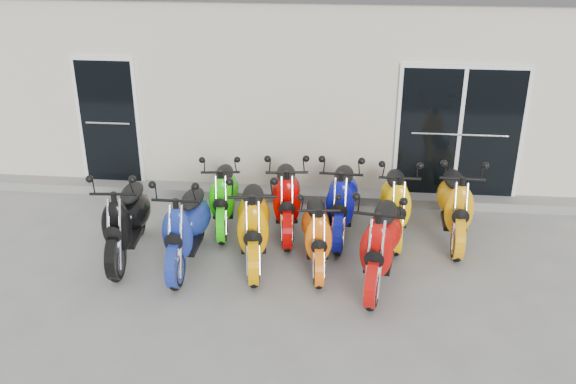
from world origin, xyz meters
name	(u,v)px	position (x,y,z in m)	size (l,w,h in m)	color
ground	(284,258)	(0.00, 0.00, 0.00)	(80.00, 80.00, 0.00)	gray
building	(311,63)	(0.00, 5.20, 1.60)	(14.00, 6.00, 3.20)	beige
front_step	(297,194)	(0.00, 2.02, 0.07)	(14.00, 0.40, 0.15)	gray
door_left	(109,119)	(-3.20, 2.17, 1.26)	(1.07, 0.08, 2.22)	black
door_right	(460,130)	(2.60, 2.17, 1.26)	(2.02, 0.08, 2.22)	black
scooter_front_black	(125,210)	(-2.18, -0.15, 0.71)	(0.70, 1.93, 1.42)	black
scooter_front_blue	(186,217)	(-1.29, -0.26, 0.71)	(0.70, 1.92, 1.42)	navy
scooter_front_orange_a	(253,213)	(-0.40, -0.09, 0.72)	(0.71, 1.96, 1.45)	#E99900
scooter_front_orange_b	(317,224)	(0.47, -0.13, 0.62)	(0.61, 1.69, 1.25)	orange
scooter_front_red	(381,232)	(1.31, -0.46, 0.72)	(0.71, 1.96, 1.45)	#B60B08
scooter_back_green	(223,187)	(-1.02, 0.92, 0.65)	(0.64, 1.76, 1.30)	#21E309
scooter_back_red	(286,188)	(-0.05, 0.86, 0.70)	(0.68, 1.88, 1.39)	#AF0000
scooter_back_blue	(342,190)	(0.78, 0.84, 0.71)	(0.70, 1.92, 1.41)	#090E8D
scooter_back_yellow	(396,193)	(1.57, 0.89, 0.67)	(0.66, 1.82, 1.35)	#FFC000
scooter_back_extra	(456,195)	(2.42, 0.84, 0.71)	(0.70, 1.92, 1.41)	orange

